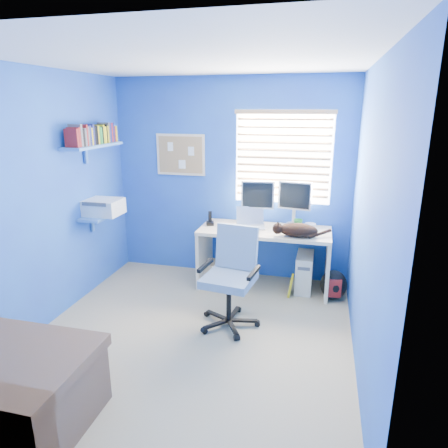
% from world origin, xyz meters
% --- Properties ---
extents(floor, '(3.00, 3.20, 0.00)m').
position_xyz_m(floor, '(0.00, 0.00, 0.00)').
color(floor, tan).
rests_on(floor, ground).
extents(ceiling, '(3.00, 3.20, 0.00)m').
position_xyz_m(ceiling, '(0.00, 0.00, 2.50)').
color(ceiling, white).
rests_on(ceiling, wall_back).
extents(wall_back, '(3.00, 0.01, 2.50)m').
position_xyz_m(wall_back, '(0.00, 1.60, 1.25)').
color(wall_back, '#2546B6').
rests_on(wall_back, ground).
extents(wall_front, '(3.00, 0.01, 2.50)m').
position_xyz_m(wall_front, '(0.00, -1.60, 1.25)').
color(wall_front, '#2546B6').
rests_on(wall_front, ground).
extents(wall_left, '(0.01, 3.20, 2.50)m').
position_xyz_m(wall_left, '(-1.50, 0.00, 1.25)').
color(wall_left, '#2546B6').
rests_on(wall_left, ground).
extents(wall_right, '(0.01, 3.20, 2.50)m').
position_xyz_m(wall_right, '(1.50, 0.00, 1.25)').
color(wall_right, '#2546B6').
rests_on(wall_right, ground).
extents(desk, '(1.54, 0.65, 0.74)m').
position_xyz_m(desk, '(0.50, 1.26, 0.37)').
color(desk, beige).
rests_on(desk, floor).
extents(laptop, '(0.39, 0.34, 0.22)m').
position_xyz_m(laptop, '(0.32, 1.28, 0.85)').
color(laptop, silver).
rests_on(laptop, desk).
extents(monitor_left, '(0.41, 0.16, 0.54)m').
position_xyz_m(monitor_left, '(0.38, 1.45, 1.01)').
color(monitor_left, silver).
rests_on(monitor_left, desk).
extents(monitor_right, '(0.41, 0.18, 0.54)m').
position_xyz_m(monitor_right, '(0.81, 1.52, 1.01)').
color(monitor_right, silver).
rests_on(monitor_right, desk).
extents(phone, '(0.12, 0.13, 0.17)m').
position_xyz_m(phone, '(-0.18, 1.27, 0.82)').
color(phone, black).
rests_on(phone, desk).
extents(mug, '(0.10, 0.09, 0.10)m').
position_xyz_m(mug, '(0.88, 1.42, 0.79)').
color(mug, '#1E792F').
rests_on(mug, desk).
extents(cd_spindle, '(0.13, 0.13, 0.07)m').
position_xyz_m(cd_spindle, '(1.02, 1.38, 0.78)').
color(cd_spindle, silver).
rests_on(cd_spindle, desk).
extents(cat, '(0.46, 0.29, 0.15)m').
position_xyz_m(cat, '(0.90, 1.05, 0.82)').
color(cat, black).
rests_on(cat, desk).
extents(tower_pc, '(0.19, 0.44, 0.45)m').
position_xyz_m(tower_pc, '(0.99, 1.29, 0.23)').
color(tower_pc, beige).
rests_on(tower_pc, floor).
extents(drawer_boxes, '(0.35, 0.28, 0.27)m').
position_xyz_m(drawer_boxes, '(-0.07, 1.24, 0.14)').
color(drawer_boxes, tan).
rests_on(drawer_boxes, floor).
extents(yellow_book, '(0.03, 0.17, 0.24)m').
position_xyz_m(yellow_book, '(0.85, 1.09, 0.12)').
color(yellow_book, yellow).
rests_on(yellow_book, floor).
extents(backpack, '(0.33, 0.27, 0.35)m').
position_xyz_m(backpack, '(1.33, 1.11, 0.18)').
color(backpack, black).
rests_on(backpack, floor).
extents(bed_corner, '(1.12, 0.80, 0.54)m').
position_xyz_m(bed_corner, '(-0.89, -1.38, 0.27)').
color(bed_corner, brown).
rests_on(bed_corner, floor).
extents(office_chair, '(0.65, 0.65, 0.99)m').
position_xyz_m(office_chair, '(0.30, 0.31, 0.37)').
color(office_chair, black).
rests_on(office_chair, floor).
extents(window_blinds, '(1.15, 0.05, 1.10)m').
position_xyz_m(window_blinds, '(0.65, 1.57, 1.55)').
color(window_blinds, white).
rests_on(window_blinds, ground).
extents(corkboard, '(0.64, 0.02, 0.52)m').
position_xyz_m(corkboard, '(-0.65, 1.58, 1.55)').
color(corkboard, beige).
rests_on(corkboard, ground).
extents(wall_shelves, '(0.42, 0.90, 1.05)m').
position_xyz_m(wall_shelves, '(-1.35, 0.75, 1.43)').
color(wall_shelves, '#4881C9').
rests_on(wall_shelves, ground).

